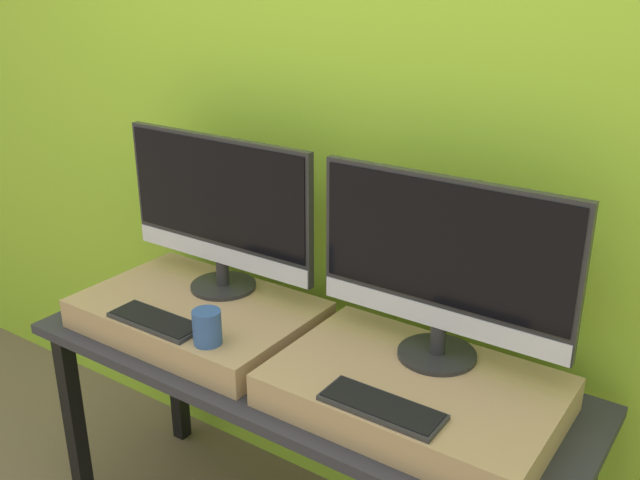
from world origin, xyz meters
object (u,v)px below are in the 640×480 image
object	(u,v)px
keyboard_left	(156,321)
monitor_left	(219,208)
monitor_right	(443,263)
keyboard_right	(382,407)
mug	(207,327)

from	to	relation	value
keyboard_left	monitor_left	bearing A→B (deg)	90.00
keyboard_left	monitor_right	bearing A→B (deg)	21.13
keyboard_right	keyboard_left	bearing A→B (deg)	180.00
monitor_left	keyboard_left	distance (m)	0.38
mug	monitor_right	bearing A→B (deg)	27.95
mug	monitor_right	xyz separation A→B (m)	(0.53, 0.28, 0.22)
monitor_left	mug	size ratio (longest dim) A/B	7.08
mug	keyboard_right	size ratio (longest dim) A/B	0.33
mug	monitor_right	size ratio (longest dim) A/B	0.14
mug	keyboard_right	bearing A→B (deg)	0.00
monitor_left	keyboard_left	xyz separation A→B (m)	(-0.00, -0.28, -0.26)
keyboard_left	keyboard_right	bearing A→B (deg)	0.00
monitor_left	keyboard_right	bearing A→B (deg)	-21.13
monitor_right	keyboard_left	bearing A→B (deg)	-158.87
keyboard_left	monitor_right	distance (m)	0.83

